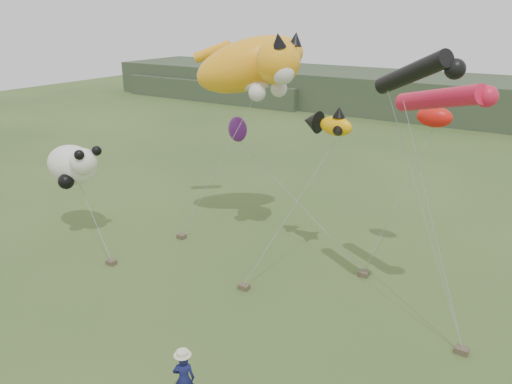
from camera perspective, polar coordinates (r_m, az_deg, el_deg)
ground at (r=16.96m, az=-5.61°, el=-18.04°), size 120.00×120.00×0.00m
headland at (r=56.91m, az=20.74°, el=10.00°), size 90.00×13.00×4.00m
festival_attendant at (r=14.88m, az=-8.24°, el=-20.37°), size 0.72×0.68×1.66m
sandbag_anchors at (r=20.88m, az=0.39°, el=-9.68°), size 14.61×5.28×0.20m
cat_kite at (r=23.12m, az=-0.08°, el=14.32°), size 6.78×5.04×3.60m
fish_kite at (r=20.67m, az=8.10°, el=7.75°), size 2.46×1.65×1.25m
tube_kites at (r=17.01m, az=19.84°, el=11.13°), size 3.89×3.45×2.40m
panda_kite at (r=25.37m, az=-20.11°, el=2.96°), size 3.33×2.15×2.07m
misc_kites at (r=22.97m, az=7.82°, el=7.73°), size 10.81×0.83×2.71m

